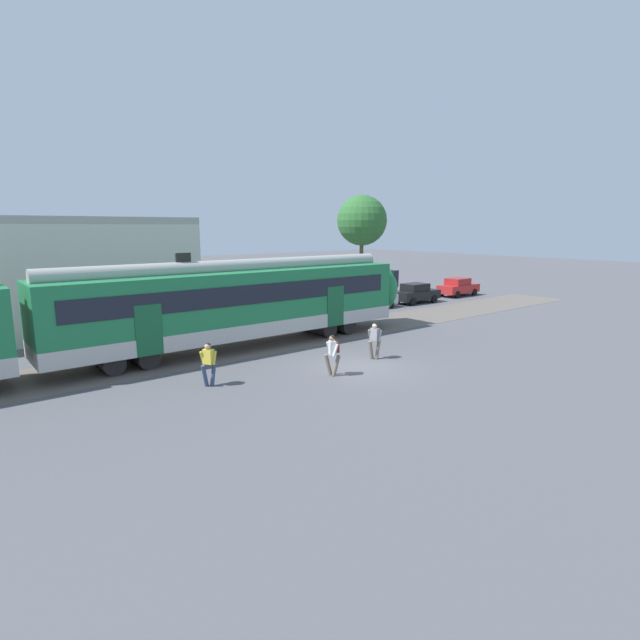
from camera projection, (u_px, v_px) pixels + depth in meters
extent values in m
plane|color=#515156|center=(358.00, 367.00, 21.22)|extent=(160.00, 160.00, 0.00)
cube|color=#B7B7B2|center=(239.00, 326.00, 24.48)|extent=(18.00, 3.06, 0.70)
cube|color=#1E7542|center=(238.00, 295.00, 24.19)|extent=(18.00, 3.00, 2.40)
cube|color=black|center=(254.00, 294.00, 22.99)|extent=(16.56, 0.03, 0.90)
cube|color=#165731|center=(336.00, 306.00, 26.21)|extent=(1.10, 0.04, 2.10)
cube|color=#165731|center=(149.00, 330.00, 20.14)|extent=(1.10, 0.04, 2.10)
cylinder|color=#9C9C97|center=(237.00, 267.00, 23.94)|extent=(17.64, 0.70, 0.70)
cube|color=black|center=(183.00, 257.00, 22.18)|extent=(0.70, 0.12, 0.40)
cylinder|color=black|center=(336.00, 323.00, 28.44)|extent=(0.90, 2.40, 0.90)
cylinder|color=black|center=(317.00, 326.00, 27.58)|extent=(0.90, 2.40, 0.90)
cylinder|color=black|center=(140.00, 354.00, 21.59)|extent=(0.90, 2.40, 0.90)
cylinder|color=black|center=(106.00, 359.00, 20.74)|extent=(0.90, 2.40, 0.90)
ellipsoid|color=#1E7542|center=(377.00, 288.00, 30.11)|extent=(1.80, 2.85, 2.95)
cube|color=black|center=(382.00, 277.00, 30.21)|extent=(0.40, 2.40, 1.00)
cylinder|color=navy|center=(205.00, 376.00, 18.50)|extent=(0.38, 0.31, 0.87)
cylinder|color=navy|center=(213.00, 374.00, 18.70)|extent=(0.38, 0.31, 0.87)
cube|color=gold|center=(208.00, 357.00, 18.47)|extent=(0.39, 0.43, 0.56)
cylinder|color=gold|center=(215.00, 358.00, 18.47)|extent=(0.26, 0.20, 0.52)
cylinder|color=gold|center=(202.00, 358.00, 18.48)|extent=(0.26, 0.20, 0.52)
sphere|color=tan|center=(208.00, 346.00, 18.38)|extent=(0.22, 0.22, 0.22)
sphere|color=black|center=(208.00, 346.00, 18.39)|extent=(0.20, 0.20, 0.20)
cube|color=#235633|center=(211.00, 355.00, 18.63)|extent=(0.28, 0.32, 0.40)
cylinder|color=#6B6051|center=(328.00, 365.00, 19.98)|extent=(0.38, 0.29, 0.87)
cylinder|color=#6B6051|center=(336.00, 366.00, 19.86)|extent=(0.38, 0.29, 0.87)
cube|color=silver|center=(332.00, 348.00, 19.79)|extent=(0.37, 0.43, 0.56)
cylinder|color=silver|center=(336.00, 350.00, 19.60)|extent=(0.26, 0.19, 0.52)
cylinder|color=silver|center=(329.00, 348.00, 19.99)|extent=(0.26, 0.19, 0.52)
sphere|color=#9E7051|center=(332.00, 338.00, 19.71)|extent=(0.22, 0.22, 0.22)
sphere|color=black|center=(332.00, 338.00, 19.71)|extent=(0.20, 0.20, 0.20)
cube|color=maroon|center=(337.00, 347.00, 19.82)|extent=(0.27, 0.32, 0.40)
cylinder|color=#6B6051|center=(371.00, 350.00, 22.37)|extent=(0.38, 0.23, 0.87)
cylinder|color=#6B6051|center=(378.00, 349.00, 22.47)|extent=(0.38, 0.23, 0.87)
cube|color=gray|center=(375.00, 334.00, 22.29)|extent=(0.31, 0.40, 0.56)
cylinder|color=gray|center=(380.00, 336.00, 22.22)|extent=(0.26, 0.14, 0.52)
cylinder|color=gray|center=(370.00, 335.00, 22.37)|extent=(0.26, 0.14, 0.52)
sphere|color=beige|center=(375.00, 326.00, 22.20)|extent=(0.22, 0.22, 0.22)
sphere|color=black|center=(375.00, 325.00, 22.21)|extent=(0.20, 0.20, 0.20)
cube|color=maroon|center=(377.00, 333.00, 22.42)|extent=(0.22, 0.31, 0.40)
cube|color=#B7BABF|center=(371.00, 300.00, 36.15)|extent=(4.05, 1.78, 0.68)
cube|color=#A1A3A8|center=(369.00, 292.00, 35.95)|extent=(1.95, 1.50, 0.56)
cube|color=black|center=(379.00, 291.00, 36.51)|extent=(0.17, 1.37, 0.48)
cylinder|color=black|center=(376.00, 302.00, 37.56)|extent=(0.61, 0.22, 0.60)
cylinder|color=black|center=(390.00, 304.00, 36.33)|extent=(0.61, 0.22, 0.60)
cylinder|color=black|center=(351.00, 305.00, 36.10)|extent=(0.61, 0.22, 0.60)
cylinder|color=black|center=(365.00, 308.00, 34.87)|extent=(0.61, 0.22, 0.60)
cube|color=black|center=(416.00, 295.00, 38.87)|extent=(4.02, 1.68, 0.68)
cube|color=black|center=(415.00, 287.00, 38.67)|extent=(1.91, 1.46, 0.56)
cube|color=black|center=(423.00, 287.00, 39.25)|extent=(0.13, 1.37, 0.48)
cylinder|color=black|center=(419.00, 297.00, 40.29)|extent=(0.60, 0.21, 0.60)
cylinder|color=black|center=(434.00, 299.00, 39.08)|extent=(0.60, 0.21, 0.60)
cylinder|color=black|center=(398.00, 299.00, 38.79)|extent=(0.60, 0.21, 0.60)
cylinder|color=black|center=(413.00, 302.00, 37.58)|extent=(0.60, 0.21, 0.60)
cube|color=#B22323|center=(458.00, 288.00, 42.84)|extent=(4.03, 1.72, 0.68)
cube|color=maroon|center=(458.00, 281.00, 42.63)|extent=(1.93, 1.48, 0.56)
cube|color=black|center=(464.00, 281.00, 43.23)|extent=(0.15, 1.37, 0.48)
cylinder|color=black|center=(459.00, 290.00, 44.27)|extent=(0.60, 0.21, 0.60)
cylinder|color=black|center=(474.00, 292.00, 43.09)|extent=(0.60, 0.21, 0.60)
cylinder|color=black|center=(442.00, 293.00, 42.71)|extent=(0.60, 0.21, 0.60)
cylinder|color=black|center=(457.00, 295.00, 41.53)|extent=(0.60, 0.21, 0.60)
cube|color=beige|center=(30.00, 282.00, 26.32)|extent=(17.19, 5.00, 6.00)
cube|color=#A7A39B|center=(23.00, 220.00, 25.73)|extent=(17.19, 5.00, 0.40)
cylinder|color=brown|center=(361.00, 268.00, 41.43)|extent=(0.32, 0.32, 4.94)
sphere|color=#2D662D|center=(362.00, 220.00, 40.71)|extent=(4.09, 4.09, 4.09)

